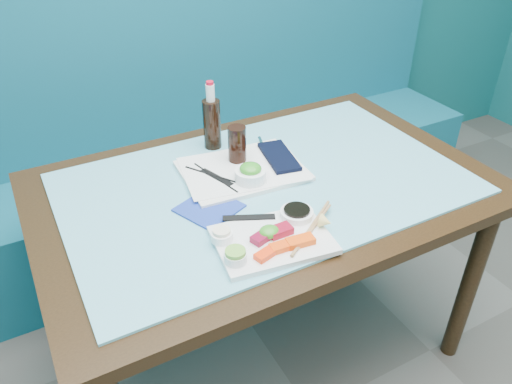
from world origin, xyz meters
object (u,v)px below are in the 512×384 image
cola_glass (237,144)px  blue_napkin (209,208)px  seaweed_bowl (251,175)px  serving_tray (242,171)px  cola_bottle_body (212,124)px  dining_table (265,206)px  booth_bench (179,166)px  sashimi_plate (273,240)px

cola_glass → blue_napkin: size_ratio=0.79×
seaweed_bowl → serving_tray: bearing=82.4°
serving_tray → cola_bottle_body: 0.22m
dining_table → cola_glass: 0.22m
cola_bottle_body → blue_napkin: bearing=-116.0°
booth_bench → seaweed_bowl: bearing=-93.3°
dining_table → blue_napkin: 0.24m
blue_napkin → serving_tray: bearing=37.0°
serving_tray → seaweed_bowl: bearing=-94.0°
sashimi_plate → dining_table: bearing=72.4°
booth_bench → cola_bottle_body: size_ratio=17.56×
cola_bottle_body → sashimi_plate: bearing=-98.0°
serving_tray → cola_bottle_body: bearing=96.7°
booth_bench → cola_bottle_body: 0.73m
cola_bottle_body → serving_tray: bearing=-86.9°
seaweed_bowl → dining_table: bearing=-10.7°
sashimi_plate → cola_glass: cola_glass is taller
serving_tray → blue_napkin: 0.22m
serving_tray → cola_bottle_body: (-0.01, 0.20, 0.08)m
sashimi_plate → seaweed_bowl: (0.08, 0.27, 0.03)m
seaweed_bowl → blue_napkin: 0.18m
serving_tray → cola_glass: (0.01, 0.05, 0.07)m
cola_glass → blue_napkin: 0.27m
dining_table → cola_glass: (-0.03, 0.14, 0.17)m
booth_bench → dining_table: booth_bench is taller
blue_napkin → booth_bench: bearing=76.6°
cola_glass → cola_bottle_body: 0.15m
booth_bench → blue_napkin: booth_bench is taller
serving_tray → blue_napkin: serving_tray is taller
dining_table → serving_tray: bearing=114.1°
sashimi_plate → serving_tray: 0.36m
cola_glass → cola_bottle_body: size_ratio=0.71×
sashimi_plate → blue_napkin: 0.23m
booth_bench → cola_glass: bearing=-92.3°
blue_napkin → dining_table: bearing=12.6°
dining_table → seaweed_bowl: size_ratio=14.53×
serving_tray → blue_napkin: bearing=-139.4°
sashimi_plate → seaweed_bowl: size_ratio=3.09×
booth_bench → serving_tray: 0.85m
booth_bench → cola_glass: size_ratio=24.89×
dining_table → sashimi_plate: (-0.13, -0.26, 0.10)m
serving_tray → seaweed_bowl: 0.08m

